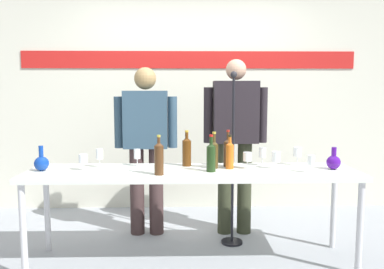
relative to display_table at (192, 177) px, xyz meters
The scene contains 22 objects.
ground_plane 0.72m from the display_table, ahead, with size 10.00×10.00×0.00m, color #959AA2.
back_wall 1.76m from the display_table, 90.00° to the left, with size 5.59×0.11×3.00m.
display_table is the anchor object (origin of this frame).
decanter_blue_left 1.23m from the display_table, behind, with size 0.12×0.12×0.21m.
decanter_blue_right 1.17m from the display_table, ahead, with size 0.12×0.12×0.19m.
presenter_left 0.82m from the display_table, 123.64° to the left, with size 0.61×0.22×1.64m.
presenter_right 0.84m from the display_table, 56.36° to the left, with size 0.62×0.22×1.72m.
wine_bottle_0 0.27m from the display_table, 103.62° to the left, with size 0.08×0.08×0.31m.
wine_bottle_1 0.36m from the display_table, 147.94° to the right, with size 0.07×0.07×0.31m.
wine_bottle_2 0.24m from the display_table, 20.45° to the right, with size 0.07×0.07×0.30m.
wine_bottle_3 0.36m from the display_table, 10.44° to the left, with size 0.07×0.07×0.28m.
wine_bottle_4 0.39m from the display_table, 26.22° to the left, with size 0.07×0.07×0.31m.
wine_bottle_5 0.27m from the display_table, 23.50° to the left, with size 0.07×0.07×0.31m.
wine_glass_left_0 0.90m from the display_table, behind, with size 0.07×0.07×0.13m.
wine_glass_left_1 0.53m from the display_table, 157.69° to the left, with size 0.06×0.06×0.15m.
wine_glass_left_2 0.81m from the display_table, 169.62° to the left, with size 0.06×0.06×0.16m.
wine_glass_right_0 0.95m from the display_table, 11.77° to the left, with size 0.07×0.07×0.16m.
wine_glass_right_1 0.66m from the display_table, 17.38° to the left, with size 0.06×0.06×0.16m.
wine_glass_right_2 0.95m from the display_table, ahead, with size 0.06×0.06×0.14m.
wine_glass_right_3 0.71m from the display_table, ahead, with size 0.07×0.07×0.14m.
wine_glass_right_4 0.49m from the display_table, ahead, with size 0.07×0.07×0.14m.
microphone_stand 0.57m from the display_table, 45.35° to the left, with size 0.20×0.20×1.59m.
Camera 1 is at (-0.08, -3.10, 1.42)m, focal length 36.22 mm.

